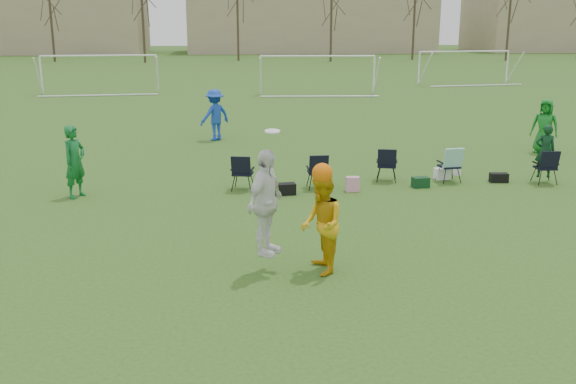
{
  "coord_description": "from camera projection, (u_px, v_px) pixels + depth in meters",
  "views": [
    {
      "loc": [
        -2.15,
        -9.3,
        4.36
      ],
      "look_at": [
        -0.94,
        2.51,
        1.25
      ],
      "focal_mm": 40.0,
      "sensor_mm": 36.0,
      "label": 1
    }
  ],
  "objects": [
    {
      "name": "building_row",
      "position": [
        276.0,
        14.0,
        101.8
      ],
      "size": [
        126.0,
        16.0,
        13.0
      ],
      "color": "tan",
      "rests_on": "ground"
    },
    {
      "name": "goal_right",
      "position": [
        465.0,
        58.0,
        47.93
      ],
      "size": [
        7.35,
        1.14,
        2.46
      ],
      "rotation": [
        0.0,
        0.0,
        0.14
      ],
      "color": "white",
      "rests_on": "ground"
    },
    {
      "name": "fielder_blue",
      "position": [
        215.0,
        115.0,
        24.67
      ],
      "size": [
        1.45,
        1.34,
        1.96
      ],
      "primitive_type": "imported",
      "rotation": [
        0.0,
        0.0,
        3.77
      ],
      "color": "blue",
      "rests_on": "ground"
    },
    {
      "name": "sideline_setup",
      "position": [
        412.0,
        167.0,
        17.91
      ],
      "size": [
        9.19,
        2.04,
        1.66
      ],
      "color": "#0E361C",
      "rests_on": "ground"
    },
    {
      "name": "ground",
      "position": [
        362.0,
        305.0,
        10.27
      ],
      "size": [
        260.0,
        260.0,
        0.0
      ],
      "primitive_type": "plane",
      "color": "#2D541A",
      "rests_on": "ground"
    },
    {
      "name": "center_contest",
      "position": [
        296.0,
        213.0,
        11.35
      ],
      "size": [
        1.86,
        1.2,
        2.61
      ],
      "color": "white",
      "rests_on": "ground"
    },
    {
      "name": "goal_left",
      "position": [
        99.0,
        63.0,
        41.51
      ],
      "size": [
        7.39,
        0.76,
        2.46
      ],
      "rotation": [
        0.0,
        0.0,
        0.09
      ],
      "color": "white",
      "rests_on": "ground"
    },
    {
      "name": "fielder_green_far",
      "position": [
        545.0,
        126.0,
        22.23
      ],
      "size": [
        1.09,
        1.03,
        1.88
      ],
      "primitive_type": "imported",
      "rotation": [
        0.0,
        0.0,
        -0.66
      ],
      "color": "#147220",
      "rests_on": "ground"
    },
    {
      "name": "goal_mid",
      "position": [
        318.0,
        64.0,
        40.97
      ],
      "size": [
        7.4,
        0.63,
        2.46
      ],
      "rotation": [
        0.0,
        0.0,
        -0.07
      ],
      "color": "white",
      "rests_on": "ground"
    },
    {
      "name": "tree_line",
      "position": [
        240.0,
        18.0,
        76.22
      ],
      "size": [
        110.28,
        3.28,
        11.4
      ],
      "color": "#382B21",
      "rests_on": "ground"
    },
    {
      "name": "fielder_green_near",
      "position": [
        75.0,
        162.0,
        16.49
      ],
      "size": [
        0.73,
        0.82,
        1.88
      ],
      "primitive_type": "imported",
      "rotation": [
        0.0,
        0.0,
        1.04
      ],
      "color": "#12682C",
      "rests_on": "ground"
    }
  ]
}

